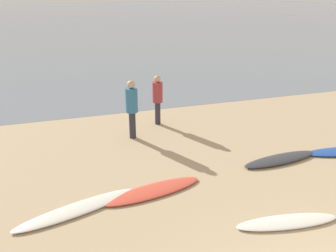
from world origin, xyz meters
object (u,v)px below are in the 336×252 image
Objects in this scene: surfboard_6 at (281,159)px; person_3 at (158,96)px; surfboard_3 at (78,209)px; surfboard_4 at (153,191)px; person_1 at (132,105)px; surfboard_5 at (287,222)px.

surfboard_6 is 4.36m from person_3.
surfboard_6 is at bearing -10.53° from surfboard_3.
surfboard_4 is at bearing -10.68° from surfboard_3.
person_1 is (0.30, 3.18, 1.00)m from surfboard_4.
surfboard_3 is at bearing 163.84° from surfboard_5.
surfboard_5 is 6.10m from person_3.
surfboard_4 is 4.39m from person_3.
surfboard_5 is (3.77, -1.71, -0.00)m from surfboard_3.
person_3 is (1.35, 4.08, 0.92)m from surfboard_4.
surfboard_3 is at bearing 126.99° from person_3.
person_1 is 1.38m from person_3.
surfboard_3 is 1.27× the size of surfboard_5.
surfboard_4 is 1.14× the size of surfboard_5.
person_1 is at bearing 73.88° from surfboard_4.
surfboard_5 is at bearing -26.11° from person_1.
surfboard_3 is 1.12× the size of surfboard_4.
surfboard_6 is 4.39m from person_1.
surfboard_6 is at bearing -3.67° from surfboard_4.
person_3 is at bearing 105.54° from surfboard_5.
surfboard_4 is 3.62m from surfboard_6.
surfboard_5 is 1.27× the size of person_3.
person_1 reaches higher than person_3.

